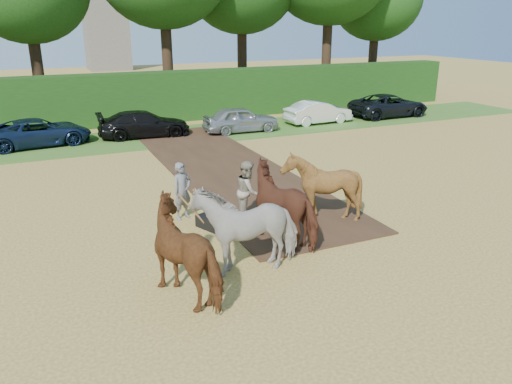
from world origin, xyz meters
TOP-DOWN VIEW (x-y plane):
  - ground at (0.00, 0.00)m, footprint 120.00×120.00m
  - earth_strip at (1.50, 7.00)m, footprint 4.50×17.00m
  - grass_verge at (0.00, 14.00)m, footprint 50.00×5.00m
  - hedgerow at (0.00, 18.50)m, footprint 46.00×1.60m
  - spectator_near at (0.16, 1.38)m, footprint 1.06×1.15m
  - plough_team at (-0.30, -0.86)m, footprint 7.24×6.31m
  - parked_cars at (0.89, 14.11)m, footprint 36.39×3.47m

SIDE VIEW (x-z plane):
  - ground at x=0.00m, z-range 0.00..0.00m
  - grass_verge at x=0.00m, z-range 0.00..0.03m
  - earth_strip at x=1.50m, z-range 0.00..0.05m
  - parked_cars at x=0.89m, z-range -0.02..1.44m
  - spectator_near at x=0.16m, z-range 0.00..1.90m
  - plough_team at x=-0.30m, z-range -0.01..2.18m
  - hedgerow at x=0.00m, z-range 0.00..3.00m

